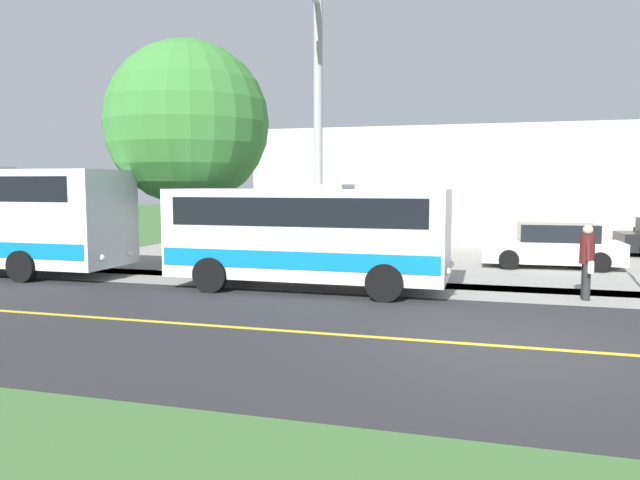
{
  "coord_description": "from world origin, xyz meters",
  "views": [
    {
      "loc": [
        10.43,
        -0.38,
        2.77
      ],
      "look_at": [
        -3.5,
        -4.32,
        1.4
      ],
      "focal_mm": 33.56,
      "sensor_mm": 36.0,
      "label": 1
    }
  ],
  "objects_px": {
    "pedestrian_with_bags": "(587,259)",
    "tree_curbside": "(188,124)",
    "commercial_building": "(489,186)",
    "shuttle_bus_front": "(308,231)",
    "parked_car_near": "(552,247)",
    "street_light_pole": "(317,129)"
  },
  "relations": [
    {
      "from": "commercial_building",
      "to": "tree_curbside",
      "type": "bearing_deg",
      "value": -34.22
    },
    {
      "from": "pedestrian_with_bags",
      "to": "parked_car_near",
      "type": "bearing_deg",
      "value": -177.7
    },
    {
      "from": "pedestrian_with_bags",
      "to": "shuttle_bus_front",
      "type": "bearing_deg",
      "value": -87.11
    },
    {
      "from": "street_light_pole",
      "to": "commercial_building",
      "type": "xyz_separation_m",
      "value": [
        -16.53,
        4.4,
        -1.53
      ]
    },
    {
      "from": "street_light_pole",
      "to": "tree_curbside",
      "type": "distance_m",
      "value": 5.74
    },
    {
      "from": "tree_curbside",
      "to": "shuttle_bus_front",
      "type": "bearing_deg",
      "value": 59.98
    },
    {
      "from": "tree_curbside",
      "to": "pedestrian_with_bags",
      "type": "bearing_deg",
      "value": 77.89
    },
    {
      "from": "shuttle_bus_front",
      "to": "commercial_building",
      "type": "bearing_deg",
      "value": 164.96
    },
    {
      "from": "pedestrian_with_bags",
      "to": "tree_curbside",
      "type": "relative_size",
      "value": 0.24
    },
    {
      "from": "street_light_pole",
      "to": "commercial_building",
      "type": "height_order",
      "value": "street_light_pole"
    },
    {
      "from": "commercial_building",
      "to": "shuttle_bus_front",
      "type": "bearing_deg",
      "value": -15.04
    },
    {
      "from": "shuttle_bus_front",
      "to": "pedestrian_with_bags",
      "type": "bearing_deg",
      "value": 92.89
    },
    {
      "from": "pedestrian_with_bags",
      "to": "street_light_pole",
      "type": "height_order",
      "value": "street_light_pole"
    },
    {
      "from": "shuttle_bus_front",
      "to": "street_light_pole",
      "type": "distance_m",
      "value": 2.71
    },
    {
      "from": "pedestrian_with_bags",
      "to": "commercial_building",
      "type": "distance_m",
      "value": 16.78
    },
    {
      "from": "parked_car_near",
      "to": "tree_curbside",
      "type": "relative_size",
      "value": 0.6
    },
    {
      "from": "pedestrian_with_bags",
      "to": "parked_car_near",
      "type": "xyz_separation_m",
      "value": [
        -5.75,
        -0.23,
        -0.28
      ]
    },
    {
      "from": "commercial_building",
      "to": "parked_car_near",
      "type": "bearing_deg",
      "value": 10.83
    },
    {
      "from": "pedestrian_with_bags",
      "to": "tree_curbside",
      "type": "height_order",
      "value": "tree_curbside"
    },
    {
      "from": "pedestrian_with_bags",
      "to": "street_light_pole",
      "type": "relative_size",
      "value": 0.24
    },
    {
      "from": "pedestrian_with_bags",
      "to": "commercial_building",
      "type": "height_order",
      "value": "commercial_building"
    },
    {
      "from": "shuttle_bus_front",
      "to": "pedestrian_with_bags",
      "type": "xyz_separation_m",
      "value": [
        -0.34,
        6.83,
        -0.55
      ]
    }
  ]
}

